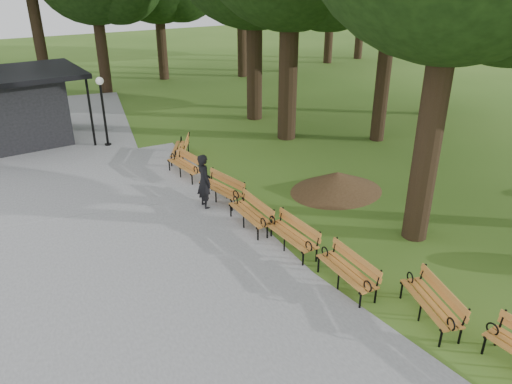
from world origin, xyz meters
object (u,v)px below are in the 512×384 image
bench_1 (430,303)px  bench_2 (346,271)px  bench_5 (221,189)px  dirt_mound (337,182)px  kiosk (14,109)px  person (204,181)px  bench_3 (291,236)px  bench_4 (250,214)px  bench_7 (180,149)px  lamp_post (102,97)px  bench_6 (185,166)px

bench_1 → bench_2: (-0.82, 1.83, 0.00)m
bench_5 → bench_1: bearing=-1.7°
dirt_mound → kiosk: bearing=130.0°
person → bench_3: 3.67m
bench_4 → bench_7: size_ratio=1.00×
lamp_post → bench_6: bearing=-71.0°
dirt_mound → bench_2: size_ratio=1.45×
bench_2 → lamp_post: bearing=-168.0°
bench_4 → bench_5: same height
bench_1 → bench_2: same height
bench_4 → lamp_post: bearing=-169.2°
bench_1 → bench_6: 10.13m
kiosk → bench_6: (4.85, -6.92, -1.10)m
bench_1 → bench_5: 7.66m
bench_5 → bench_7: 4.23m
kiosk → bench_4: kiosk is taller
bench_1 → bench_7: size_ratio=1.00×
kiosk → bench_5: (5.11, -9.38, -1.10)m
bench_3 → bench_6: 6.14m
bench_7 → bench_5: bearing=25.9°
kiosk → bench_3: size_ratio=2.60×
kiosk → bench_2: (5.68, -15.08, -1.10)m
bench_2 → bench_4: same height
person → bench_4: bearing=-161.9°
bench_6 → bench_4: bearing=-5.3°
kiosk → bench_7: 7.50m
bench_1 → bench_4: size_ratio=1.00×
person → bench_3: bearing=-165.0°
kiosk → bench_2: kiosk is taller
bench_1 → kiosk: bearing=-142.5°
bench_3 → kiosk: bearing=-160.7°
bench_2 → bench_6: bearing=-173.0°
bench_5 → bench_2: bearing=-6.4°
bench_5 → bench_6: (-0.26, 2.47, 0.00)m
person → bench_4: 2.01m
bench_3 → bench_4: same height
dirt_mound → bench_3: (-3.43, -2.44, 0.09)m
kiosk → lamp_post: 3.91m
bench_6 → lamp_post: bearing=-169.4°
bench_2 → bench_3: (-0.23, 2.05, 0.00)m
lamp_post → bench_2: lamp_post is taller
person → bench_6: person is taller
lamp_post → person: bearing=-80.3°
kiosk → bench_1: kiosk is taller
dirt_mound → bench_6: size_ratio=1.45×
bench_5 → dirt_mound: bearing=60.1°
person → dirt_mound: 4.56m
kiosk → bench_3: 14.16m
bench_4 → bench_5: bearing=179.0°
person → bench_6: size_ratio=0.94×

